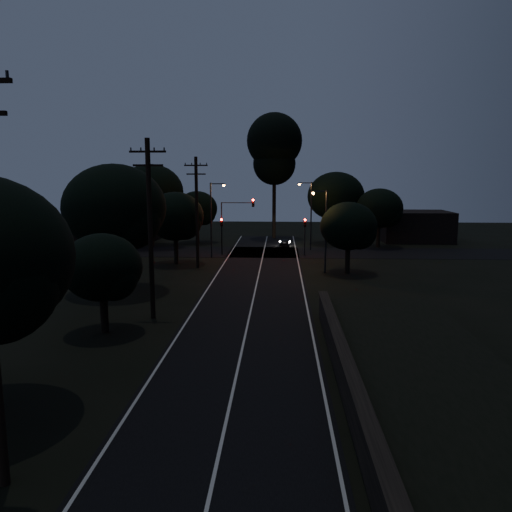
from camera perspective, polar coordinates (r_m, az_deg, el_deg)
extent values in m
plane|color=black|center=(17.35, -4.19, -21.42)|extent=(160.00, 160.00, 0.00)
cube|color=black|center=(37.89, -0.15, -4.21)|extent=(8.00, 70.00, 0.02)
cube|color=black|center=(57.51, 0.88, 0.44)|extent=(60.00, 8.00, 0.02)
cube|color=beige|center=(37.89, -0.15, -4.18)|extent=(0.12, 70.00, 0.01)
cube|color=beige|center=(38.26, -5.78, -4.10)|extent=(0.12, 70.00, 0.01)
cube|color=beige|center=(37.89, 5.54, -4.23)|extent=(0.12, 70.00, 0.01)
cube|color=black|center=(19.74, 10.77, -15.12)|extent=(0.40, 26.00, 1.50)
cube|color=black|center=(19.42, 10.84, -12.97)|extent=(0.55, 26.00, 0.10)
cube|color=black|center=(20.54, 20.53, -15.02)|extent=(6.50, 26.00, 1.20)
cylinder|color=black|center=(31.01, -11.99, 2.88)|extent=(0.30, 0.30, 11.00)
cube|color=black|center=(30.86, -12.29, 11.58)|extent=(2.20, 0.12, 0.12)
cube|color=black|center=(30.83, -12.24, 10.10)|extent=(1.80, 0.12, 0.12)
cylinder|color=black|center=(47.60, -6.78, 4.88)|extent=(0.30, 0.30, 10.50)
cube|color=black|center=(47.47, -6.88, 10.24)|extent=(2.20, 0.12, 0.12)
cube|color=black|center=(47.46, -6.87, 9.28)|extent=(1.80, 0.12, 0.12)
cylinder|color=black|center=(29.62, -16.95, -6.40)|extent=(0.44, 0.44, 2.10)
ellipsoid|color=black|center=(29.02, -17.20, -1.23)|extent=(4.45, 4.45, 3.78)
sphere|color=black|center=(28.43, -15.99, -2.30)|extent=(2.67, 2.67, 2.67)
cylinder|color=black|center=(39.47, -15.56, -1.39)|extent=(0.44, 0.44, 3.55)
ellipsoid|color=black|center=(38.91, -15.86, 5.35)|extent=(7.65, 7.65, 6.51)
sphere|color=black|center=(37.83, -14.25, 4.15)|extent=(4.59, 4.59, 4.59)
cylinder|color=black|center=(50.46, -9.12, 0.59)|extent=(0.44, 0.44, 2.66)
ellipsoid|color=black|center=(50.06, -9.22, 4.50)|extent=(5.67, 5.67, 4.82)
sphere|color=black|center=(49.36, -8.21, 3.80)|extent=(3.40, 3.40, 3.40)
cylinder|color=black|center=(66.15, -6.70, 2.62)|extent=(0.44, 0.44, 2.48)
ellipsoid|color=black|center=(65.86, -6.75, 5.42)|extent=(5.32, 5.32, 4.52)
sphere|color=black|center=(65.22, -6.01, 4.92)|extent=(3.19, 3.19, 3.19)
cylinder|color=black|center=(63.23, -11.79, 2.77)|extent=(0.44, 0.44, 3.78)
ellipsoid|color=black|center=(62.88, -11.93, 7.19)|extent=(7.96, 7.96, 6.77)
sphere|color=black|center=(61.80, -10.84, 6.45)|extent=(4.78, 4.78, 4.78)
cylinder|color=black|center=(65.58, 9.02, 2.91)|extent=(0.44, 0.44, 3.39)
ellipsoid|color=black|center=(65.24, 9.12, 6.77)|extent=(7.29, 7.29, 6.20)
sphere|color=black|center=(64.71, 10.30, 6.07)|extent=(4.37, 4.37, 4.37)
cylinder|color=black|center=(63.42, 13.80, 2.21)|extent=(0.44, 0.44, 2.66)
ellipsoid|color=black|center=(63.10, 13.92, 5.33)|extent=(5.68, 5.68, 4.83)
sphere|color=black|center=(62.78, 14.89, 4.75)|extent=(3.41, 3.41, 3.41)
cylinder|color=black|center=(45.85, 10.41, -0.48)|extent=(0.44, 0.44, 2.40)
ellipsoid|color=black|center=(45.44, 10.53, 3.39)|extent=(5.09, 5.09, 4.32)
sphere|color=black|center=(45.12, 11.71, 2.66)|extent=(3.05, 3.05, 3.05)
cylinder|color=black|center=(69.92, 2.08, 5.91)|extent=(0.50, 0.50, 9.47)
sphere|color=black|center=(69.95, 2.12, 13.03)|extent=(7.58, 7.58, 7.58)
sphere|color=black|center=(69.82, 2.11, 10.49)|extent=(5.85, 5.85, 5.85)
cube|color=black|center=(70.61, -15.30, 3.55)|extent=(10.00, 8.00, 4.40)
cube|color=black|center=(70.50, 17.70, 3.27)|extent=(9.00, 7.00, 4.00)
cylinder|color=black|center=(55.66, -3.92, 1.78)|extent=(0.12, 0.12, 3.20)
cube|color=black|center=(55.43, -3.95, 3.88)|extent=(0.28, 0.22, 0.90)
sphere|color=#FF0705|center=(55.27, -3.97, 4.18)|extent=(0.22, 0.22, 0.22)
cylinder|color=black|center=(55.34, 5.58, 1.71)|extent=(0.12, 0.12, 3.20)
cube|color=black|center=(55.11, 5.62, 3.83)|extent=(0.28, 0.22, 0.90)
sphere|color=#FF0705|center=(54.95, 5.63, 4.12)|extent=(0.22, 0.22, 0.22)
cylinder|color=black|center=(55.55, -3.93, 2.70)|extent=(0.12, 0.12, 5.00)
cube|color=black|center=(54.97, -0.33, 6.10)|extent=(0.28, 0.22, 0.90)
sphere|color=#FF0705|center=(54.82, -0.33, 6.41)|extent=(0.22, 0.22, 0.22)
cube|color=black|center=(55.09, -2.15, 6.10)|extent=(3.50, 0.08, 0.08)
cylinder|color=black|center=(53.54, -5.16, 4.05)|extent=(0.16, 0.16, 8.00)
cube|color=black|center=(53.23, -4.47, 8.23)|extent=(1.40, 0.10, 0.10)
cube|color=black|center=(53.15, -3.71, 8.19)|extent=(0.35, 0.22, 0.12)
sphere|color=orange|center=(53.15, -3.71, 8.08)|extent=(0.26, 0.26, 0.26)
cylinder|color=black|center=(59.11, 6.31, 4.52)|extent=(0.16, 0.16, 8.00)
cube|color=black|center=(58.88, 5.69, 8.32)|extent=(1.40, 0.10, 0.10)
cube|color=black|center=(58.85, 5.00, 8.28)|extent=(0.35, 0.22, 0.12)
sphere|color=orange|center=(58.85, 5.00, 8.18)|extent=(0.26, 0.26, 0.26)
cylinder|color=black|center=(45.27, 7.99, 2.73)|extent=(0.16, 0.16, 7.50)
cube|color=black|center=(44.96, 7.33, 7.36)|extent=(1.20, 0.10, 0.10)
cube|color=black|center=(44.92, 6.56, 7.31)|extent=(0.35, 0.22, 0.12)
sphere|color=orange|center=(44.92, 6.56, 7.18)|extent=(0.26, 0.26, 0.26)
imported|color=black|center=(61.37, 3.28, 1.46)|extent=(1.33, 3.05, 1.02)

